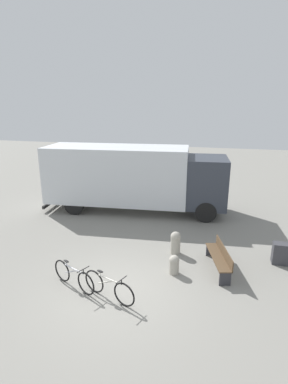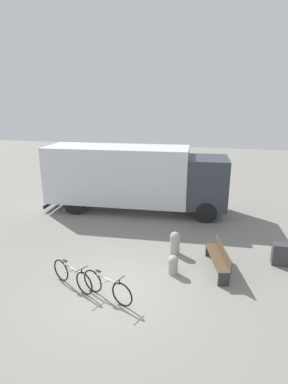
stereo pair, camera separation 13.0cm
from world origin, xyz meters
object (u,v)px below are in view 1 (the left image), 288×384
object	(u,v)px
bicycle_near	(73,276)
bollard_far_bench	(175,242)
bollard_near_bench	(174,264)
park_bench	(220,257)
bicycle_middle	(109,287)
delivery_truck	(132,176)
utility_box	(282,254)

from	to	relation	value
bicycle_near	bollard_far_bench	size ratio (longest dim) A/B	1.95
bollard_near_bench	bollard_far_bench	size ratio (longest dim) A/B	0.75
park_bench	bicycle_middle	bearing A→B (deg)	113.33
delivery_truck	park_bench	world-z (taller)	delivery_truck
delivery_truck	bicycle_near	size ratio (longest dim) A/B	5.51
delivery_truck	bollard_far_bench	xyz separation A→B (m)	(2.76, -3.98, -1.31)
bicycle_near	park_bench	bearing A→B (deg)	51.19
delivery_truck	park_bench	size ratio (longest dim) A/B	4.60
utility_box	bicycle_middle	bearing A→B (deg)	-146.67
bicycle_middle	delivery_truck	bearing A→B (deg)	121.39
bicycle_middle	utility_box	bearing A→B (deg)	53.41
bollard_near_bench	bollard_far_bench	xyz separation A→B (m)	(-0.16, 1.31, 0.12)
bicycle_middle	bicycle_near	bearing A→B (deg)	-171.65
park_bench	bollard_near_bench	world-z (taller)	park_bench
utility_box	delivery_truck	bearing A→B (deg)	148.95
park_bench	bollard_near_bench	distance (m)	1.51
park_bench	bollard_far_bench	xyz separation A→B (m)	(-1.54, 0.70, -0.01)
bollard_near_bench	bicycle_middle	bearing A→B (deg)	-131.81
delivery_truck	bollard_far_bench	size ratio (longest dim) A/B	10.76
park_bench	bollard_far_bench	world-z (taller)	bollard_far_bench
bicycle_middle	utility_box	size ratio (longest dim) A/B	2.30
park_bench	utility_box	bearing A→B (deg)	-80.94
bollard_far_bench	bicycle_middle	bearing A→B (deg)	-114.27
bollard_far_bench	delivery_truck	bearing A→B (deg)	124.78
delivery_truck	bollard_near_bench	distance (m)	6.21
bollard_near_bench	utility_box	bearing A→B (deg)	24.16
park_bench	utility_box	world-z (taller)	park_bench
park_bench	bicycle_near	distance (m)	4.57
bicycle_middle	bollard_near_bench	size ratio (longest dim) A/B	2.66
bollard_near_bench	utility_box	xyz separation A→B (m)	(3.36, 1.51, 0.03)
delivery_truck	bicycle_middle	distance (m)	7.27
park_bench	bicycle_middle	world-z (taller)	park_bench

